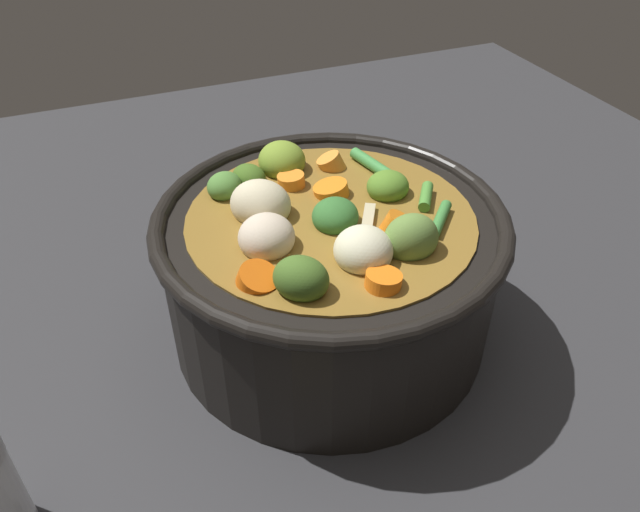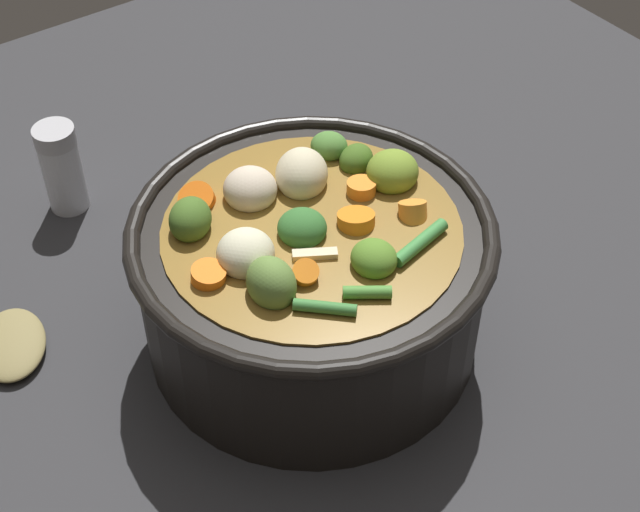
# 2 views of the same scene
# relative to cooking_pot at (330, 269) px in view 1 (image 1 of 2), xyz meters

# --- Properties ---
(ground_plane) EXTENTS (1.10, 1.10, 0.00)m
(ground_plane) POSITION_rel_cooking_pot_xyz_m (-0.00, 0.00, -0.06)
(ground_plane) COLOR #2D2D30
(cooking_pot) EXTENTS (0.27, 0.27, 0.14)m
(cooking_pot) POSITION_rel_cooking_pot_xyz_m (0.00, 0.00, 0.00)
(cooking_pot) COLOR black
(cooking_pot) RESTS_ON ground_plane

